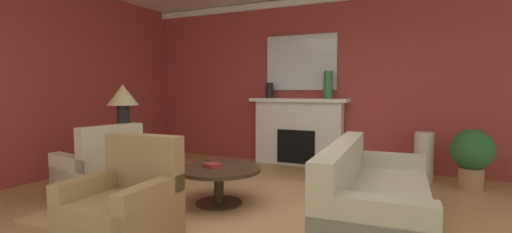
% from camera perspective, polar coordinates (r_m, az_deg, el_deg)
% --- Properties ---
extents(ground_plane, '(9.56, 9.56, 0.00)m').
position_cam_1_polar(ground_plane, '(4.12, 1.41, -15.26)').
color(ground_plane, tan).
extents(wall_fireplace, '(7.95, 0.12, 3.03)m').
position_cam_1_polar(wall_fireplace, '(6.65, 11.68, 5.41)').
color(wall_fireplace, '#9E3833').
rests_on(wall_fireplace, ground_plane).
extents(wall_window, '(0.12, 6.30, 3.03)m').
position_cam_1_polar(wall_window, '(6.55, -28.87, 4.98)').
color(wall_window, '#9E3833').
rests_on(wall_window, ground_plane).
extents(area_rug, '(3.33, 2.80, 0.01)m').
position_cam_1_polar(area_rug, '(4.49, -5.84, -13.53)').
color(area_rug, tan).
rests_on(area_rug, ground_plane).
extents(fireplace, '(1.80, 0.35, 1.21)m').
position_cam_1_polar(fireplace, '(6.64, 6.65, -2.68)').
color(fireplace, white).
rests_on(fireplace, ground_plane).
extents(mantel_mirror, '(1.32, 0.04, 1.00)m').
position_cam_1_polar(mantel_mirror, '(6.72, 7.08, 8.40)').
color(mantel_mirror, silver).
extents(sofa, '(1.01, 2.15, 0.85)m').
position_cam_1_polar(sofa, '(3.75, 17.95, -12.65)').
color(sofa, '#BCB299').
rests_on(sofa, ground_plane).
extents(armchair_near_window, '(0.94, 0.94, 0.95)m').
position_cam_1_polar(armchair_near_window, '(4.98, -23.46, -8.47)').
color(armchair_near_window, '#C1B293').
rests_on(armchair_near_window, ground_plane).
extents(armchair_facing_fireplace, '(0.84, 0.84, 0.95)m').
position_cam_1_polar(armchair_facing_fireplace, '(3.53, -19.96, -13.66)').
color(armchair_facing_fireplace, '#9E7A4C').
rests_on(armchair_facing_fireplace, ground_plane).
extents(coffee_table, '(1.00, 1.00, 0.45)m').
position_cam_1_polar(coffee_table, '(4.40, -5.87, -9.45)').
color(coffee_table, '#3D2D1E').
rests_on(coffee_table, ground_plane).
extents(side_table, '(0.56, 0.56, 0.70)m').
position_cam_1_polar(side_table, '(5.66, -20.00, -5.91)').
color(side_table, '#3D2D1E').
rests_on(side_table, ground_plane).
extents(table_lamp, '(0.44, 0.44, 0.75)m').
position_cam_1_polar(table_lamp, '(5.58, -20.22, 2.46)').
color(table_lamp, black).
rests_on(table_lamp, side_table).
extents(vase_mantel_left, '(0.14, 0.14, 0.29)m').
position_cam_1_polar(vase_mantel_left, '(6.74, 2.12, 4.12)').
color(vase_mantel_left, black).
rests_on(vase_mantel_left, fireplace).
extents(vase_tall_corner, '(0.27, 0.27, 0.74)m').
position_cam_1_polar(vase_tall_corner, '(6.03, 24.88, -5.73)').
color(vase_tall_corner, beige).
rests_on(vase_tall_corner, ground_plane).
extents(vase_mantel_right, '(0.15, 0.15, 0.48)m').
position_cam_1_polar(vase_mantel_right, '(6.39, 11.27, 4.89)').
color(vase_mantel_right, '#33703D').
rests_on(vase_mantel_right, fireplace).
extents(book_red_cover, '(0.24, 0.21, 0.05)m').
position_cam_1_polar(book_red_cover, '(4.36, -6.88, -7.67)').
color(book_red_cover, maroon).
rests_on(book_red_cover, coffee_table).
extents(potted_plant, '(0.56, 0.56, 0.83)m').
position_cam_1_polar(potted_plant, '(5.81, 30.85, -5.08)').
color(potted_plant, '#A8754C').
rests_on(potted_plant, ground_plane).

